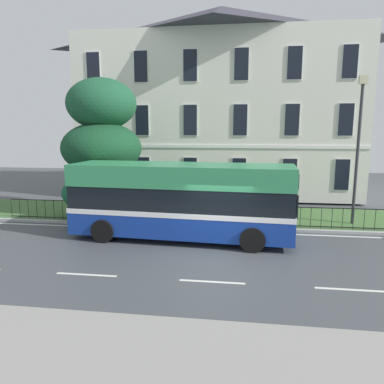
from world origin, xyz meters
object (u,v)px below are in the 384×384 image
object	(u,v)px
evergreen_tree	(106,157)
street_lamp_post	(358,141)
georgian_townhouse	(220,100)
single_decker_bus	(182,200)

from	to	relation	value
evergreen_tree	street_lamp_post	bearing A→B (deg)	-2.02
georgian_townhouse	street_lamp_post	xyz separation A→B (m)	(6.96, -9.76, -2.67)
evergreen_tree	street_lamp_post	world-z (taller)	evergreen_tree
single_decker_bus	street_lamp_post	xyz separation A→B (m)	(7.74, 3.07, 2.35)
georgian_townhouse	single_decker_bus	distance (m)	13.81
georgian_townhouse	street_lamp_post	world-z (taller)	georgian_townhouse
georgian_townhouse	evergreen_tree	bearing A→B (deg)	-119.77
single_decker_bus	street_lamp_post	world-z (taller)	street_lamp_post
evergreen_tree	georgian_townhouse	bearing A→B (deg)	60.23
street_lamp_post	evergreen_tree	bearing A→B (deg)	177.98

